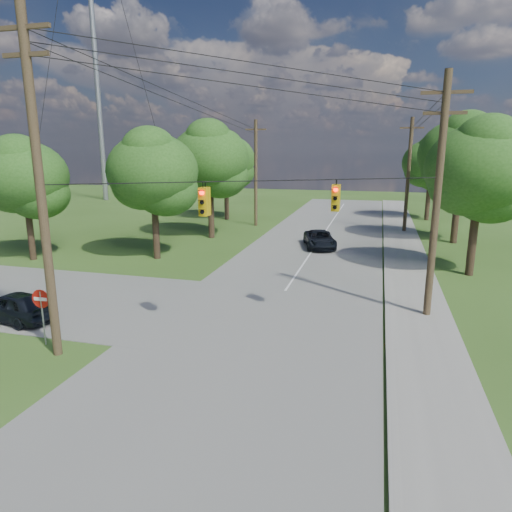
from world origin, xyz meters
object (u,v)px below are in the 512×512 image
(pole_sw, at_px, (40,184))
(pole_ne, at_px, (437,195))
(car_cross_dark, at_px, (14,306))
(do_not_enter_sign, at_px, (41,304))
(pole_north_e, at_px, (408,175))
(car_main_north, at_px, (320,239))
(pole_north_w, at_px, (256,172))

(pole_sw, bearing_deg, pole_ne, 29.38)
(pole_ne, xyz_separation_m, car_cross_dark, (-17.47, -5.30, -4.77))
(pole_ne, distance_m, do_not_enter_sign, 16.57)
(car_cross_dark, relative_size, do_not_enter_sign, 1.76)
(pole_north_e, bearing_deg, do_not_enter_sign, -116.60)
(pole_sw, xyz_separation_m, car_cross_dark, (-3.97, 2.30, -5.53))
(car_main_north, bearing_deg, pole_north_w, 115.65)
(pole_ne, xyz_separation_m, pole_north_w, (-13.90, 22.00, -0.34))
(pole_north_w, xyz_separation_m, car_main_north, (7.36, -8.67, -4.46))
(pole_ne, relative_size, pole_north_w, 1.05)
(pole_sw, relative_size, pole_ne, 1.14)
(car_cross_dark, xyz_separation_m, car_main_north, (10.93, 18.63, -0.03))
(pole_ne, xyz_separation_m, pole_north_e, (-0.00, 22.00, -0.34))
(do_not_enter_sign, bearing_deg, car_cross_dark, 147.47)
(pole_north_e, xyz_separation_m, car_main_north, (-6.54, -8.67, -4.46))
(pole_north_w, bearing_deg, car_cross_dark, -97.45)
(pole_north_w, xyz_separation_m, do_not_enter_sign, (-0.62, -29.00, -3.50))
(pole_sw, bearing_deg, car_cross_dark, 149.90)
(car_main_north, distance_m, do_not_enter_sign, 21.86)
(pole_sw, distance_m, do_not_enter_sign, 4.75)
(do_not_enter_sign, bearing_deg, pole_sw, -32.82)
(pole_north_e, bearing_deg, car_main_north, -127.01)
(pole_north_e, height_order, pole_north_w, same)
(car_main_north, bearing_deg, pole_north_e, 38.31)
(pole_sw, distance_m, pole_ne, 15.51)
(pole_ne, height_order, do_not_enter_sign, pole_ne)
(pole_north_w, relative_size, do_not_enter_sign, 4.49)
(car_cross_dark, bearing_deg, pole_north_e, 156.74)
(car_cross_dark, bearing_deg, car_main_north, 158.95)
(pole_north_w, bearing_deg, pole_ne, -57.71)
(pole_sw, height_order, pole_north_e, pole_sw)
(pole_north_e, xyz_separation_m, do_not_enter_sign, (-14.52, -29.00, -3.50))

